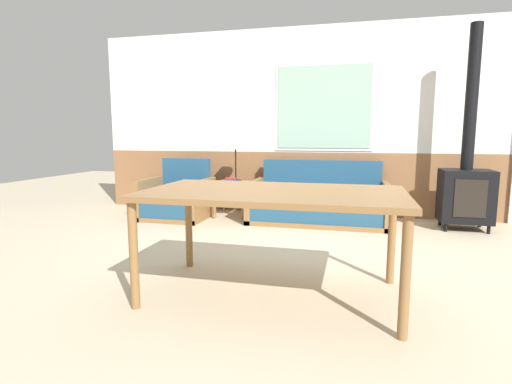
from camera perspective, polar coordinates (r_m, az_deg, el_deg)
ground_plane at (r=3.51m, az=8.08°, el=-11.38°), size 16.00×16.00×0.00m
wall_back at (r=5.93m, az=11.00°, el=9.86°), size 7.20×0.09×2.70m
couch at (r=5.45m, az=8.86°, el=-1.70°), size 1.83×0.89×0.81m
armchair at (r=5.77m, az=-11.20°, el=-1.14°), size 0.89×0.83×0.82m
side_table at (r=5.72m, az=-3.35°, el=0.53°), size 0.47×0.47×0.50m
table_lamp at (r=5.74m, az=-2.95°, el=6.65°), size 0.26×0.26×0.61m
book_stack at (r=5.63m, az=-3.53°, el=1.66°), size 0.23×0.16×0.07m
dining_table at (r=2.85m, az=2.49°, el=-1.14°), size 1.83×1.03×0.78m
wood_stove at (r=5.55m, az=27.85°, el=1.57°), size 0.59×0.46×2.48m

